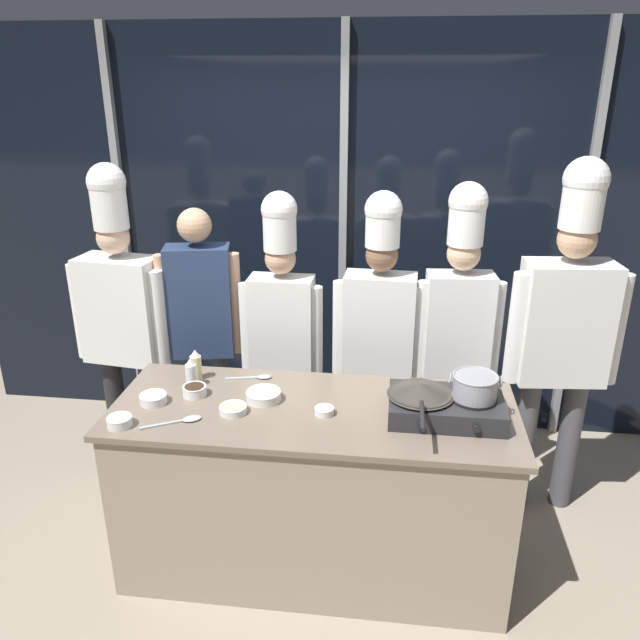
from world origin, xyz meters
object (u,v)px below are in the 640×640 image
(portable_stove, at_px, (446,407))
(prep_bowl_shrimp, at_px, (233,409))
(frying_pan, at_px, (421,390))
(prep_bowl_noodles, at_px, (324,410))
(stock_pot, at_px, (475,386))
(chef_apprentice, at_px, (564,323))
(chef_sous, at_px, (282,321))
(serving_spoon_solid, at_px, (258,377))
(serving_spoon_slotted, at_px, (184,420))
(chef_line, at_px, (379,324))
(person_guest, at_px, (201,318))
(chef_pastry, at_px, (458,319))
(squeeze_bottle_oil, at_px, (196,365))
(prep_bowl_soy_glaze, at_px, (195,390))
(chef_head, at_px, (122,310))
(prep_bowl_chicken, at_px, (120,421))
(prep_bowl_bean_sprouts, at_px, (153,398))
(squeeze_bottle_clear, at_px, (191,373))
(prep_bowl_rice, at_px, (264,395))

(portable_stove, distance_m, prep_bowl_shrimp, 0.98)
(frying_pan, height_order, prep_bowl_noodles, frying_pan)
(stock_pot, relative_size, chef_apprentice, 0.11)
(prep_bowl_noodles, distance_m, chef_sous, 0.85)
(prep_bowl_noodles, distance_m, serving_spoon_solid, 0.50)
(serving_spoon_slotted, xyz_separation_m, chef_line, (0.85, 0.93, 0.14))
(person_guest, height_order, chef_line, chef_line)
(serving_spoon_slotted, xyz_separation_m, chef_pastry, (1.28, 0.93, 0.19))
(serving_spoon_solid, relative_size, chef_pastry, 0.13)
(squeeze_bottle_oil, bearing_deg, prep_bowl_soy_glaze, -75.62)
(frying_pan, xyz_separation_m, chef_apprentice, (0.77, 0.65, 0.11))
(stock_pot, height_order, chef_line, chef_line)
(serving_spoon_solid, distance_m, chef_head, 1.01)
(prep_bowl_chicken, relative_size, serving_spoon_slotted, 0.44)
(chef_pastry, bearing_deg, portable_stove, 77.41)
(prep_bowl_noodles, xyz_separation_m, chef_head, (-1.29, 0.74, 0.16))
(serving_spoon_solid, distance_m, person_guest, 0.66)
(portable_stove, bearing_deg, chef_pastry, 82.14)
(prep_bowl_soy_glaze, bearing_deg, prep_bowl_bean_sprouts, -150.60)
(prep_bowl_chicken, bearing_deg, squeeze_bottle_clear, 64.16)
(chef_pastry, bearing_deg, person_guest, -5.03)
(frying_pan, distance_m, prep_bowl_chicken, 1.36)
(frying_pan, distance_m, prep_bowl_bean_sprouts, 1.27)
(prep_bowl_shrimp, relative_size, chef_head, 0.07)
(prep_bowl_chicken, distance_m, serving_spoon_solid, 0.74)
(chef_head, distance_m, chef_apprentice, 2.49)
(chef_apprentice, bearing_deg, prep_bowl_soy_glaze, 12.24)
(squeeze_bottle_oil, distance_m, prep_bowl_bean_sprouts, 0.30)
(chef_apprentice, bearing_deg, portable_stove, 39.69)
(squeeze_bottle_oil, distance_m, prep_bowl_noodles, 0.75)
(prep_bowl_rice, height_order, person_guest, person_guest)
(prep_bowl_soy_glaze, distance_m, chef_pastry, 1.49)
(stock_pot, relative_size, squeeze_bottle_clear, 1.51)
(prep_bowl_noodles, height_order, chef_apprentice, chef_apprentice)
(prep_bowl_soy_glaze, relative_size, chef_apprentice, 0.06)
(prep_bowl_chicken, height_order, chef_apprentice, chef_apprentice)
(chef_apprentice, bearing_deg, prep_bowl_rice, 16.18)
(prep_bowl_chicken, bearing_deg, prep_bowl_rice, 28.14)
(prep_bowl_bean_sprouts, bearing_deg, chef_apprentice, 18.71)
(serving_spoon_solid, relative_size, chef_apprentice, 0.12)
(stock_pot, xyz_separation_m, chef_sous, (-1.01, 0.72, -0.02))
(squeeze_bottle_clear, relative_size, chef_head, 0.08)
(portable_stove, distance_m, prep_bowl_chicken, 1.48)
(prep_bowl_noodles, bearing_deg, serving_spoon_slotted, -166.96)
(squeeze_bottle_clear, relative_size, prep_bowl_rice, 0.90)
(portable_stove, height_order, prep_bowl_shrimp, portable_stove)
(frying_pan, relative_size, chef_line, 0.29)
(frying_pan, bearing_deg, prep_bowl_bean_sprouts, -178.39)
(prep_bowl_rice, bearing_deg, prep_bowl_soy_glaze, 178.89)
(person_guest, height_order, chef_pastry, chef_pastry)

